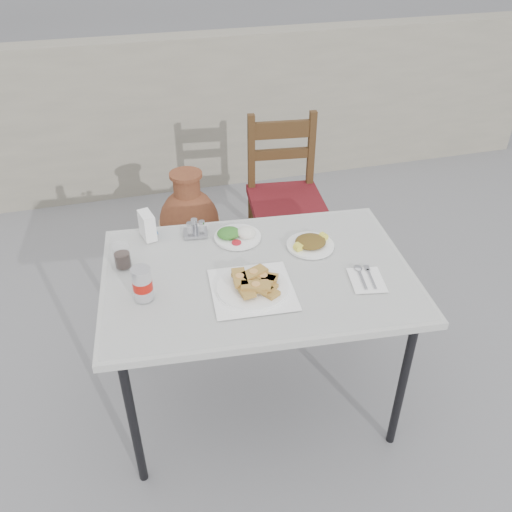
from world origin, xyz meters
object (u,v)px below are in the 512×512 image
object	(u,v)px
pide_plate	(252,284)
salad_rice_plate	(237,234)
cafe_table	(258,281)
cola_glass	(122,257)
napkin_holder	(147,226)
condiment_caddy	(195,230)
soda_can	(142,284)
chair	(285,196)
salad_chopped_plate	(310,243)
terracotta_urn	(190,225)

from	to	relation	value
pide_plate	salad_rice_plate	size ratio (longest dim) A/B	1.64
cafe_table	salad_rice_plate	size ratio (longest dim) A/B	6.39
cola_glass	napkin_holder	size ratio (longest dim) A/B	0.84
cafe_table	condiment_caddy	xyz separation A→B (m)	(-0.20, 0.35, 0.08)
soda_can	chair	bearing A→B (deg)	49.49
salad_rice_plate	condiment_caddy	world-z (taller)	condiment_caddy
pide_plate	salad_rice_plate	distance (m)	0.39
condiment_caddy	cafe_table	bearing A→B (deg)	-60.54
soda_can	salad_rice_plate	bearing A→B (deg)	35.24
salad_chopped_plate	terracotta_urn	distance (m)	1.26
soda_can	napkin_holder	bearing A→B (deg)	81.46
pide_plate	condiment_caddy	bearing A→B (deg)	107.20
chair	terracotta_urn	world-z (taller)	chair
napkin_holder	condiment_caddy	xyz separation A→B (m)	(0.21, -0.04, -0.04)
cafe_table	condiment_caddy	bearing A→B (deg)	119.46
salad_rice_plate	pide_plate	bearing A→B (deg)	-94.85
pide_plate	salad_chopped_plate	xyz separation A→B (m)	(0.33, 0.23, -0.01)
salad_chopped_plate	cola_glass	world-z (taller)	cola_glass
salad_rice_plate	chair	distance (m)	0.98
cafe_table	pide_plate	size ratio (longest dim) A/B	3.89
cafe_table	condiment_caddy	distance (m)	0.41
soda_can	condiment_caddy	distance (m)	0.49
cafe_table	cola_glass	xyz separation A→B (m)	(-0.54, 0.19, 0.10)
chair	terracotta_urn	bearing A→B (deg)	173.03
cola_glass	pide_plate	bearing A→B (deg)	-32.02
salad_rice_plate	cola_glass	world-z (taller)	cola_glass
salad_chopped_plate	cola_glass	xyz separation A→B (m)	(-0.82, 0.07, 0.03)
pide_plate	chair	world-z (taller)	chair
cola_glass	chair	size ratio (longest dim) A/B	0.11
pide_plate	chair	distance (m)	1.33
cafe_table	cola_glass	world-z (taller)	cola_glass
cafe_table	terracotta_urn	bearing A→B (deg)	95.21
salad_chopped_plate	chair	size ratio (longest dim) A/B	0.21
cola_glass	terracotta_urn	distance (m)	1.22
soda_can	condiment_caddy	bearing A→B (deg)	55.34
salad_chopped_plate	pide_plate	bearing A→B (deg)	-145.14
cola_glass	napkin_holder	distance (m)	0.24
pide_plate	soda_can	bearing A→B (deg)	171.33
salad_chopped_plate	terracotta_urn	size ratio (longest dim) A/B	0.31
salad_rice_plate	soda_can	distance (m)	0.56
pide_plate	soda_can	distance (m)	0.43
condiment_caddy	cola_glass	bearing A→B (deg)	-154.38
pide_plate	salad_chopped_plate	world-z (taller)	pide_plate
cola_glass	chair	xyz separation A→B (m)	(1.02, 0.88, -0.32)
cola_glass	salad_rice_plate	bearing A→B (deg)	9.09
salad_chopped_plate	condiment_caddy	xyz separation A→B (m)	(-0.48, 0.23, 0.01)
cola_glass	soda_can	bearing A→B (deg)	-75.35
napkin_holder	salad_chopped_plate	bearing A→B (deg)	-33.76
salad_rice_plate	napkin_holder	distance (m)	0.41
napkin_holder	pide_plate	bearing A→B (deg)	-66.90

